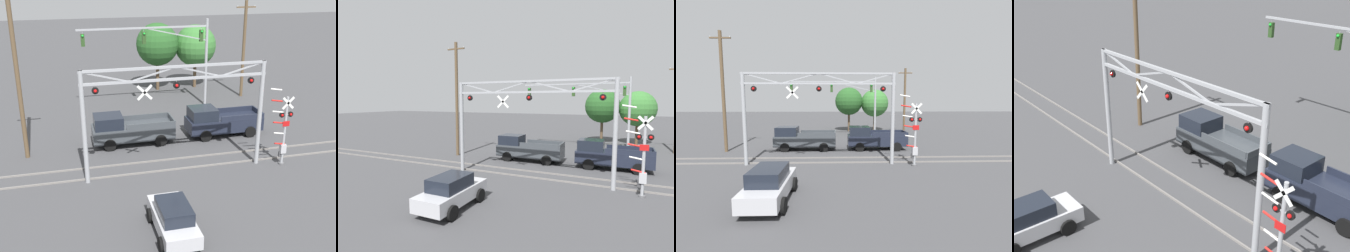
% 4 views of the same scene
% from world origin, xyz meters
% --- Properties ---
extents(rail_track_near, '(80.00, 0.08, 0.10)m').
position_xyz_m(rail_track_near, '(0.00, 16.59, 0.05)').
color(rail_track_near, gray).
rests_on(rail_track_near, ground_plane).
extents(rail_track_far, '(80.00, 0.08, 0.10)m').
position_xyz_m(rail_track_far, '(0.00, 18.03, 0.05)').
color(rail_track_far, gray).
rests_on(rail_track_far, ground_plane).
extents(crossing_gantry, '(10.66, 0.29, 6.48)m').
position_xyz_m(crossing_gantry, '(-0.01, 16.31, 4.29)').
color(crossing_gantry, '#9EA0A5').
rests_on(crossing_gantry, ground_plane).
extents(crossing_signal_mast, '(1.60, 0.35, 4.97)m').
position_xyz_m(crossing_signal_mast, '(6.58, 15.75, 2.09)').
color(crossing_signal_mast, '#9EA0A5').
rests_on(crossing_signal_mast, ground_plane).
extents(traffic_signal_span, '(10.93, 0.39, 7.51)m').
position_xyz_m(traffic_signal_span, '(3.22, 28.48, 5.21)').
color(traffic_signal_span, '#9EA0A5').
rests_on(traffic_signal_span, ground_plane).
extents(pickup_truck_lead, '(5.59, 2.22, 2.16)m').
position_xyz_m(pickup_truck_lead, '(-1.99, 21.37, 1.04)').
color(pickup_truck_lead, '#3D4247').
rests_on(pickup_truck_lead, ground_plane).
extents(pickup_truck_following, '(5.43, 2.22, 2.16)m').
position_xyz_m(pickup_truck_following, '(4.67, 21.36, 1.04)').
color(pickup_truck_following, '#1E2333').
rests_on(pickup_truck_following, ground_plane).
extents(sedan_waiting, '(1.88, 3.94, 1.62)m').
position_xyz_m(sedan_waiting, '(-1.76, 10.34, 0.82)').
color(sedan_waiting, '#B7B7BC').
rests_on(sedan_waiting, ground_plane).
extents(utility_pole_left, '(1.80, 0.28, 10.49)m').
position_xyz_m(utility_pole_left, '(-8.71, 20.70, 5.40)').
color(utility_pole_left, brown).
rests_on(utility_pole_left, ground_plane).
extents(background_tree_beyond_span, '(4.12, 4.12, 6.58)m').
position_xyz_m(background_tree_beyond_span, '(3.04, 34.35, 4.51)').
color(background_tree_beyond_span, brown).
rests_on(background_tree_beyond_span, ground_plane).
extents(background_tree_far_left_verge, '(4.10, 4.10, 6.29)m').
position_xyz_m(background_tree_far_left_verge, '(6.92, 34.42, 4.22)').
color(background_tree_far_left_verge, brown).
rests_on(background_tree_far_left_verge, ground_plane).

